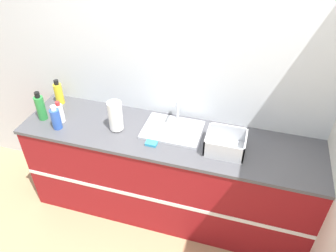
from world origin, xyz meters
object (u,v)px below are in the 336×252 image
sink (173,128)px  paper_towel_roll (115,116)px  bottle_white_spray (60,113)px  dish_rack (225,144)px  bottle_green (41,107)px  bottle_yellow (59,93)px  bottle_blue (56,118)px

sink → paper_towel_roll: size_ratio=1.82×
paper_towel_roll → bottle_white_spray: (-0.51, -0.03, -0.05)m
dish_rack → bottle_green: 1.59m
sink → dish_rack: 0.47m
sink → paper_towel_roll: (-0.45, -0.12, 0.12)m
bottle_yellow → bottle_green: bearing=-92.6°
sink → paper_towel_roll: 0.48m
sink → dish_rack: size_ratio=1.60×
bottle_blue → bottle_yellow: (-0.18, 0.35, 0.01)m
paper_towel_roll → bottle_green: (-0.68, -0.04, -0.02)m
paper_towel_roll → bottle_yellow: size_ratio=1.10×
dish_rack → bottle_blue: (-1.39, -0.12, 0.04)m
bottle_green → bottle_yellow: size_ratio=1.11×
bottle_blue → bottle_green: bottle_green is taller
sink → bottle_blue: size_ratio=2.21×
bottle_green → bottle_yellow: bottle_green is taller
bottle_green → bottle_yellow: (0.01, 0.26, -0.01)m
bottle_blue → dish_rack: bearing=4.9°
bottle_yellow → sink: bearing=-5.3°
sink → bottle_blue: bearing=-165.6°
sink → bottle_blue: sink is taller
paper_towel_roll → bottle_green: 0.68m
bottle_white_spray → dish_rack: bearing=1.2°
paper_towel_roll → bottle_green: bearing=-176.6°
bottle_white_spray → bottle_blue: (0.02, -0.09, 0.01)m
bottle_blue → bottle_green: 0.21m
bottle_green → bottle_yellow: bearing=87.4°
paper_towel_roll → bottle_blue: 0.50m
dish_rack → bottle_green: size_ratio=1.13×
bottle_white_spray → paper_towel_roll: bearing=3.6°
dish_rack → bottle_blue: bottle_blue is taller
sink → bottle_blue: (-0.94, -0.24, 0.08)m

